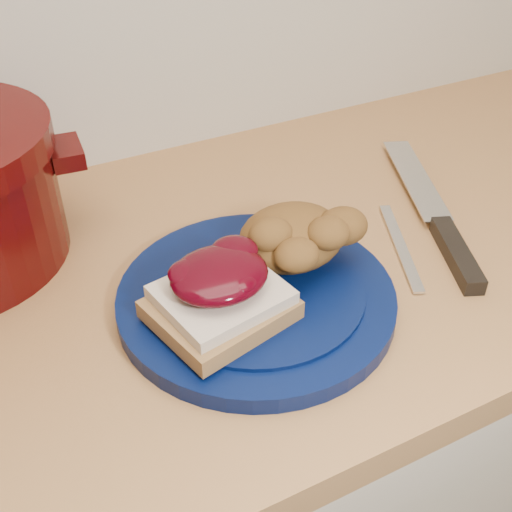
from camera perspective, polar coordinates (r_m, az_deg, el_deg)
name	(u,v)px	position (r m, az deg, el deg)	size (l,w,h in m)	color
base_cabinet	(221,497)	(1.10, -3.17, -20.62)	(4.00, 0.60, 0.86)	beige
plate	(256,298)	(0.69, 0.02, -3.77)	(0.30, 0.30, 0.02)	#040F39
sandwich	(220,293)	(0.63, -3.22, -3.31)	(0.15, 0.14, 0.06)	olive
stuffing_mound	(291,237)	(0.70, 3.17, 1.71)	(0.12, 0.11, 0.06)	brown
chef_knife	(444,231)	(0.82, 16.37, 2.15)	(0.16, 0.33, 0.02)	black
butter_knife	(400,246)	(0.80, 12.72, 0.90)	(0.18, 0.01, 0.00)	silver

